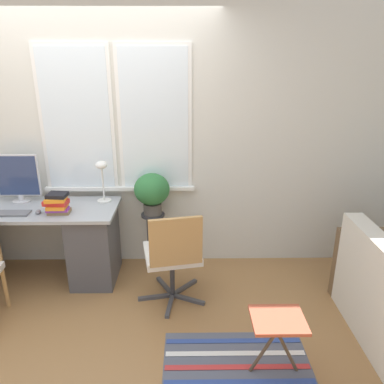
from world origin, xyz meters
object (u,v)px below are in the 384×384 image
mouse (38,212)px  book_stack (57,203)px  desk_lamp (102,173)px  plant_stand (153,221)px  office_chair_swivel (173,254)px  potted_plant (152,191)px  keyboard (6,213)px  monitor (18,178)px  folding_stool (278,325)px

mouse → book_stack: bearing=3.8°
mouse → desk_lamp: (0.53, 0.31, 0.27)m
desk_lamp → plant_stand: (0.46, 0.03, -0.53)m
office_chair_swivel → plant_stand: bearing=-80.7°
book_stack → potted_plant: (0.82, 0.33, -0.01)m
keyboard → potted_plant: 1.32m
monitor → plant_stand: (1.27, 0.04, -0.47)m
desk_lamp → potted_plant: size_ratio=0.96×
desk_lamp → monitor: bearing=-179.7°
keyboard → mouse: mouse is taller
office_chair_swivel → potted_plant: 0.74m
book_stack → plant_stand: 0.94m
potted_plant → folding_stool: 1.76m
mouse → desk_lamp: 0.67m
desk_lamp → folding_stool: bearing=-44.2°
desk_lamp → book_stack: desk_lamp is taller
office_chair_swivel → desk_lamp: bearing=-50.6°
mouse → plant_stand: (0.99, 0.34, -0.25)m
office_chair_swivel → potted_plant: (-0.22, 0.60, 0.37)m
plant_stand → potted_plant: 0.33m
plant_stand → desk_lamp: bearing=-176.0°
folding_stool → book_stack: bearing=148.6°
monitor → desk_lamp: 0.80m
mouse → book_stack: book_stack is taller
keyboard → plant_stand: size_ratio=0.68×
book_stack → plant_stand: book_stack is taller
desk_lamp → office_chair_swivel: bearing=-39.5°
book_stack → folding_stool: 2.12m
monitor → office_chair_swivel: 1.67m
desk_lamp → office_chair_swivel: (0.69, -0.57, -0.57)m
keyboard → folding_stool: size_ratio=0.90×
monitor → folding_stool: bearing=-31.8°
office_chair_swivel → potted_plant: size_ratio=2.13×
desk_lamp → potted_plant: bearing=4.0°
keyboard → office_chair_swivel: (1.50, -0.25, -0.29)m
plant_stand → potted_plant: size_ratio=1.44×
monitor → folding_stool: size_ratio=1.04×
keyboard → folding_stool: bearing=-25.5°
office_chair_swivel → potted_plant: bearing=-80.7°
mouse → book_stack: 0.19m
monitor → keyboard: size_ratio=1.15×
monitor → potted_plant: bearing=1.6°
desk_lamp → keyboard: bearing=-158.7°
monitor → keyboard: 0.39m
book_stack → office_chair_swivel: size_ratio=0.25×
office_chair_swivel → folding_stool: 1.09m
office_chair_swivel → plant_stand: (-0.22, 0.60, 0.04)m
plant_stand → folding_stool: (0.95, -1.41, -0.12)m
mouse → plant_stand: bearing=18.8°
monitor → mouse: size_ratio=6.30×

